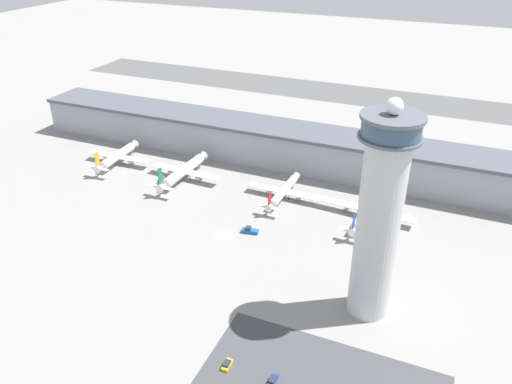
{
  "coord_description": "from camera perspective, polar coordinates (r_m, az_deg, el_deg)",
  "views": [
    {
      "loc": [
        74.75,
        -143.45,
        107.61
      ],
      "look_at": [
        4.14,
        22.5,
        8.65
      ],
      "focal_mm": 35.0,
      "sensor_mm": 36.0,
      "label": 1
    }
  ],
  "objects": [
    {
      "name": "car_red_hatchback",
      "position": [
        140.84,
        1.9,
        -20.73
      ],
      "size": [
        1.91,
        4.69,
        1.5
      ],
      "color": "black",
      "rests_on": "ground"
    },
    {
      "name": "service_truck_fuel",
      "position": [
        194.9,
        -0.72,
        -4.45
      ],
      "size": [
        6.87,
        3.35,
        2.59
      ],
      "color": "black",
      "rests_on": "ground"
    },
    {
      "name": "terminal_building",
      "position": [
        246.42,
        3.45,
        5.31
      ],
      "size": [
        275.49,
        25.0,
        19.34
      ],
      "color": "#9399A3",
      "rests_on": "ground"
    },
    {
      "name": "airplane_gate_delta",
      "position": [
        207.52,
        12.55,
        -1.96
      ],
      "size": [
        39.34,
        39.83,
        11.45
      ],
      "color": "white",
      "rests_on": "ground"
    },
    {
      "name": "service_truck_catering",
      "position": [
        235.07,
        -10.71,
        1.25
      ],
      "size": [
        5.89,
        6.85,
        2.95
      ],
      "color": "black",
      "rests_on": "ground"
    },
    {
      "name": "ground_plane",
      "position": [
        194.28,
        -3.74,
        -4.95
      ],
      "size": [
        1000.0,
        1000.0,
        0.0
      ],
      "primitive_type": "plane",
      "color": "gray"
    },
    {
      "name": "car_navy_sedan",
      "position": [
        144.45,
        -3.33,
        -19.1
      ],
      "size": [
        2.09,
        4.36,
        1.59
      ],
      "color": "black",
      "rests_on": "ground"
    },
    {
      "name": "airplane_gate_bravo",
      "position": [
        235.04,
        -8.26,
        2.39
      ],
      "size": [
        35.87,
        39.04,
        13.89
      ],
      "color": "white",
      "rests_on": "ground"
    },
    {
      "name": "runway_strip",
      "position": [
        361.59,
        10.25,
        10.99
      ],
      "size": [
        413.23,
        44.0,
        0.01
      ],
      "primitive_type": "cube",
      "color": "#515154",
      "rests_on": "ground"
    },
    {
      "name": "control_tower",
      "position": [
        144.73,
        13.91,
        -2.68
      ],
      "size": [
        16.86,
        16.86,
        68.72
      ],
      "color": "#BCBCC1",
      "rests_on": "ground"
    },
    {
      "name": "airplane_gate_alpha",
      "position": [
        257.15,
        -15.55,
        3.95
      ],
      "size": [
        34.0,
        33.42,
        12.88
      ],
      "color": "white",
      "rests_on": "ground"
    },
    {
      "name": "airplane_gate_charlie",
      "position": [
        217.03,
        3.16,
        0.08
      ],
      "size": [
        33.62,
        33.35,
        11.11
      ],
      "color": "silver",
      "rests_on": "ground"
    }
  ]
}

